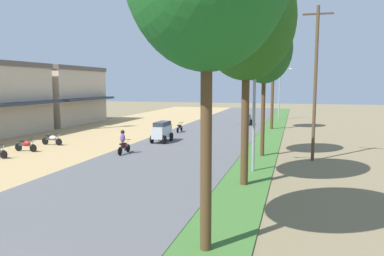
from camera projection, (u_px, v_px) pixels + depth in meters
name	position (u px, v px, depth m)	size (l,w,h in m)	color
shophouse_far	(58.00, 95.00, 44.92)	(8.85, 10.20, 6.90)	#C6B299
parked_motorbike_fourth	(26.00, 145.00, 26.10)	(1.80, 0.54, 0.94)	black
parked_motorbike_fifth	(52.00, 139.00, 28.88)	(1.80, 0.54, 0.94)	black
median_tree_second	(247.00, 19.00, 16.73)	(4.45, 4.45, 10.59)	#4C351E
median_tree_third	(264.00, 49.00, 23.85)	(3.61, 3.61, 9.29)	#4C351E
median_tree_fourth	(273.00, 54.00, 38.44)	(3.30, 3.30, 9.71)	#4C351E
streetlamp_near	(254.00, 91.00, 19.86)	(3.16, 0.20, 7.59)	gray
streetlamp_mid	(279.00, 89.00, 49.93)	(3.16, 0.20, 7.01)	gray
utility_pole_near	(315.00, 82.00, 22.84)	(1.80, 0.20, 9.56)	brown
car_van_silver	(162.00, 131.00, 30.29)	(1.19, 2.41, 1.67)	#B7BCC1
car_hatchback_blue	(247.00, 119.00, 43.12)	(1.04, 2.00, 1.23)	navy
motorbike_foreground_rider	(124.00, 143.00, 25.14)	(0.54, 1.80, 1.66)	black
motorbike_ahead_second	(180.00, 127.00, 36.51)	(0.54, 1.80, 0.94)	black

